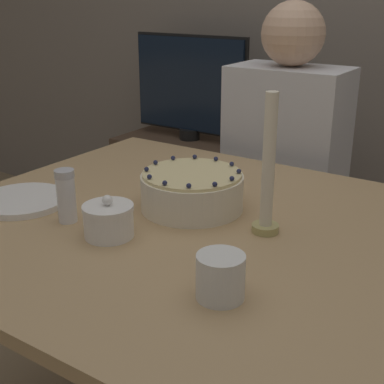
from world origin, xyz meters
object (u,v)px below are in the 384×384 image
Objects in this scene: sugar_shaker at (66,196)px; person_man_blue_shirt at (282,200)px; sugar_bowl at (109,220)px; cake at (192,191)px; candle at (268,177)px; tv_monitor at (190,86)px.

person_man_blue_shirt reaches higher than sugar_shaker.
sugar_shaker is at bearing 177.04° from sugar_bowl.
cake is 0.25m from sugar_bowl.
sugar_bowl is at bearing 88.54° from person_man_blue_shirt.
cake is 1.99× the size of sugar_shaker.
sugar_bowl is at bearing -104.94° from cake.
candle is at bearing -6.43° from cake.
cake is 1.29m from tv_monitor.
person_man_blue_shirt is (0.16, 0.90, -0.27)m from sugar_shaker.
sugar_shaker is at bearing -130.93° from cake.
tv_monitor is (-0.73, 1.07, 0.05)m from cake.
person_man_blue_shirt reaches higher than candle.
sugar_shaker is 0.95m from person_man_blue_shirt.
person_man_blue_shirt is (-0.04, 0.66, -0.25)m from cake.
tv_monitor reaches higher than sugar_bowl.
sugar_bowl is 0.14m from sugar_shaker.
person_man_blue_shirt reaches higher than tv_monitor.
sugar_shaker is (-0.20, -0.23, 0.02)m from cake.
cake is 0.24m from candle.
person_man_blue_shirt is (-0.26, 0.69, -0.34)m from candle.
tv_monitor is (-0.52, 1.30, 0.03)m from sugar_shaker.
cake reaches higher than sugar_bowl.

